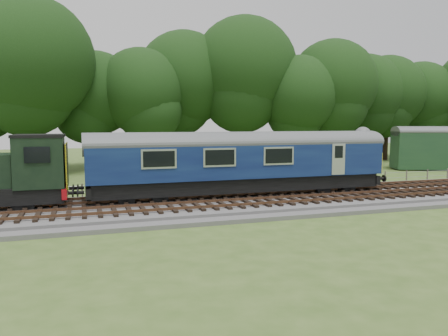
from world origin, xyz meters
name	(u,v)px	position (x,y,z in m)	size (l,w,h in m)	color
ground	(294,202)	(0.00, 0.00, 0.00)	(120.00, 120.00, 0.00)	#3E5B21
ballast	(294,199)	(0.00, 0.00, 0.17)	(70.00, 7.00, 0.35)	#4C4C4F
track_north	(284,191)	(0.00, 1.40, 0.42)	(67.20, 2.40, 0.21)	black
track_south	(307,199)	(0.00, -1.60, 0.42)	(67.20, 2.40, 0.21)	black
fence	(264,190)	(0.00, 4.50, 0.00)	(64.00, 0.12, 1.00)	#6B6054
tree_line	(200,166)	(0.00, 22.00, 0.00)	(70.00, 8.00, 18.00)	black
dmu_railcar	(241,157)	(-2.82, 1.40, 2.61)	(18.05, 2.86, 3.88)	black
worker	(53,191)	(-13.40, 0.74, 1.20)	(0.62, 0.41, 1.70)	#FD520D
shed	(420,153)	(21.43, 13.57, 1.50)	(4.65, 4.65, 2.95)	#1A3A23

